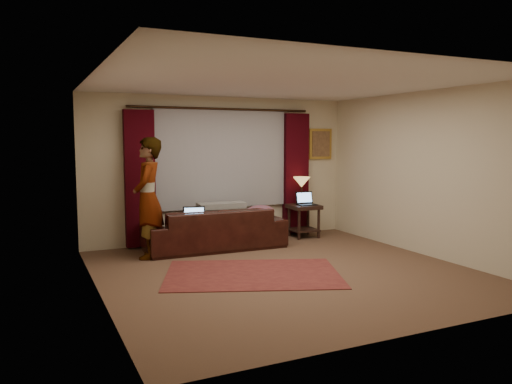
# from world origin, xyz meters

# --- Properties ---
(floor) EXTENTS (5.00, 5.00, 0.01)m
(floor) POSITION_xyz_m (0.00, 0.00, -0.01)
(floor) COLOR brown
(floor) RESTS_ON ground
(ceiling) EXTENTS (5.00, 5.00, 0.02)m
(ceiling) POSITION_xyz_m (0.00, 0.00, 2.60)
(ceiling) COLOR silver
(ceiling) RESTS_ON ground
(wall_back) EXTENTS (5.00, 0.02, 2.60)m
(wall_back) POSITION_xyz_m (0.00, 2.50, 1.30)
(wall_back) COLOR beige
(wall_back) RESTS_ON ground
(wall_front) EXTENTS (5.00, 0.02, 2.60)m
(wall_front) POSITION_xyz_m (0.00, -2.50, 1.30)
(wall_front) COLOR beige
(wall_front) RESTS_ON ground
(wall_left) EXTENTS (0.02, 5.00, 2.60)m
(wall_left) POSITION_xyz_m (-2.50, 0.00, 1.30)
(wall_left) COLOR beige
(wall_left) RESTS_ON ground
(wall_right) EXTENTS (0.02, 5.00, 2.60)m
(wall_right) POSITION_xyz_m (2.50, 0.00, 1.30)
(wall_right) COLOR beige
(wall_right) RESTS_ON ground
(sheer_curtain) EXTENTS (2.50, 0.05, 1.80)m
(sheer_curtain) POSITION_xyz_m (0.00, 2.44, 1.50)
(sheer_curtain) COLOR #97979E
(sheer_curtain) RESTS_ON wall_back
(drape_left) EXTENTS (0.50, 0.14, 2.30)m
(drape_left) POSITION_xyz_m (-1.50, 2.39, 1.18)
(drape_left) COLOR #33030A
(drape_left) RESTS_ON floor
(drape_right) EXTENTS (0.50, 0.14, 2.30)m
(drape_right) POSITION_xyz_m (1.50, 2.39, 1.18)
(drape_right) COLOR #33030A
(drape_right) RESTS_ON floor
(curtain_rod) EXTENTS (0.04, 0.04, 3.40)m
(curtain_rod) POSITION_xyz_m (0.00, 2.39, 2.38)
(curtain_rod) COLOR black
(curtain_rod) RESTS_ON wall_back
(picture_frame) EXTENTS (0.50, 0.04, 0.60)m
(picture_frame) POSITION_xyz_m (2.10, 2.47, 1.75)
(picture_frame) COLOR gold
(picture_frame) RESTS_ON wall_back
(sofa) EXTENTS (2.36, 1.05, 0.95)m
(sofa) POSITION_xyz_m (-0.38, 1.82, 0.47)
(sofa) COLOR black
(sofa) RESTS_ON floor
(throw_blanket) EXTENTS (0.85, 0.38, 0.10)m
(throw_blanket) POSITION_xyz_m (-0.17, 2.06, 0.95)
(throw_blanket) COLOR gray
(throw_blanket) RESTS_ON sofa
(clothing_pile) EXTENTS (0.61, 0.52, 0.22)m
(clothing_pile) POSITION_xyz_m (0.42, 1.72, 0.59)
(clothing_pile) COLOR #734254
(clothing_pile) RESTS_ON sofa
(laptop_sofa) EXTENTS (0.44, 0.47, 0.26)m
(laptop_sofa) POSITION_xyz_m (-0.78, 1.66, 0.60)
(laptop_sofa) COLOR black
(laptop_sofa) RESTS_ON sofa
(area_rug) EXTENTS (2.77, 2.32, 0.01)m
(area_rug) POSITION_xyz_m (-0.48, 0.07, 0.01)
(area_rug) COLOR maroon
(area_rug) RESTS_ON floor
(end_table) EXTENTS (0.55, 0.55, 0.62)m
(end_table) POSITION_xyz_m (1.49, 2.04, 0.31)
(end_table) COLOR black
(end_table) RESTS_ON floor
(tiffany_lamp) EXTENTS (0.39, 0.39, 0.52)m
(tiffany_lamp) POSITION_xyz_m (1.48, 2.14, 0.87)
(tiffany_lamp) COLOR olive
(tiffany_lamp) RESTS_ON end_table
(laptop_table) EXTENTS (0.36, 0.39, 0.25)m
(laptop_table) POSITION_xyz_m (1.52, 1.99, 0.74)
(laptop_table) COLOR black
(laptop_table) RESTS_ON end_table
(person) EXTENTS (0.72, 0.72, 1.87)m
(person) POSITION_xyz_m (-1.54, 1.64, 0.94)
(person) COLOR gray
(person) RESTS_ON floor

